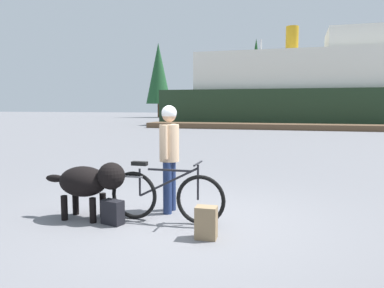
{
  "coord_description": "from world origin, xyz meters",
  "views": [
    {
      "loc": [
        1.65,
        -5.2,
        1.75
      ],
      "look_at": [
        -0.17,
        1.35,
        1.04
      ],
      "focal_mm": 34.41,
      "sensor_mm": 36.0,
      "label": 1
    }
  ],
  "objects_px": {
    "sailboat_moored": "(260,120)",
    "bicycle": "(166,196)",
    "ferry_boat": "(333,90)",
    "dog": "(89,181)",
    "backpack": "(206,223)",
    "person_cyclist": "(169,148)",
    "handbag_pannier": "(113,212)"
  },
  "relations": [
    {
      "from": "person_cyclist",
      "to": "handbag_pannier",
      "type": "distance_m",
      "value": 1.35
    },
    {
      "from": "bicycle",
      "to": "dog",
      "type": "relative_size",
      "value": 1.34
    },
    {
      "from": "bicycle",
      "to": "person_cyclist",
      "type": "distance_m",
      "value": 0.84
    },
    {
      "from": "dog",
      "to": "sailboat_moored",
      "type": "relative_size",
      "value": 0.17
    },
    {
      "from": "bicycle",
      "to": "handbag_pannier",
      "type": "height_order",
      "value": "bicycle"
    },
    {
      "from": "ferry_boat",
      "to": "bicycle",
      "type": "bearing_deg",
      "value": -99.76
    },
    {
      "from": "ferry_boat",
      "to": "backpack",
      "type": "bearing_deg",
      "value": -98.17
    },
    {
      "from": "person_cyclist",
      "to": "sailboat_moored",
      "type": "relative_size",
      "value": 0.22
    },
    {
      "from": "person_cyclist",
      "to": "handbag_pannier",
      "type": "height_order",
      "value": "person_cyclist"
    },
    {
      "from": "dog",
      "to": "handbag_pannier",
      "type": "relative_size",
      "value": 3.76
    },
    {
      "from": "ferry_boat",
      "to": "sailboat_moored",
      "type": "height_order",
      "value": "ferry_boat"
    },
    {
      "from": "person_cyclist",
      "to": "sailboat_moored",
      "type": "bearing_deg",
      "value": 92.06
    },
    {
      "from": "ferry_boat",
      "to": "sailboat_moored",
      "type": "relative_size",
      "value": 3.64
    },
    {
      "from": "backpack",
      "to": "dog",
      "type": "bearing_deg",
      "value": 169.95
    },
    {
      "from": "bicycle",
      "to": "backpack",
      "type": "bearing_deg",
      "value": -35.13
    },
    {
      "from": "dog",
      "to": "handbag_pannier",
      "type": "distance_m",
      "value": 0.62
    },
    {
      "from": "dog",
      "to": "handbag_pannier",
      "type": "bearing_deg",
      "value": -16.17
    },
    {
      "from": "handbag_pannier",
      "to": "person_cyclist",
      "type": "bearing_deg",
      "value": 53.74
    },
    {
      "from": "backpack",
      "to": "ferry_boat",
      "type": "bearing_deg",
      "value": 81.83
    },
    {
      "from": "person_cyclist",
      "to": "handbag_pannier",
      "type": "relative_size",
      "value": 4.88
    },
    {
      "from": "dog",
      "to": "sailboat_moored",
      "type": "bearing_deg",
      "value": 89.8
    },
    {
      "from": "dog",
      "to": "ferry_boat",
      "type": "relative_size",
      "value": 0.05
    },
    {
      "from": "backpack",
      "to": "sailboat_moored",
      "type": "bearing_deg",
      "value": 93.76
    },
    {
      "from": "handbag_pannier",
      "to": "ferry_boat",
      "type": "bearing_deg",
      "value": 79.01
    },
    {
      "from": "person_cyclist",
      "to": "dog",
      "type": "bearing_deg",
      "value": -146.65
    },
    {
      "from": "bicycle",
      "to": "ferry_boat",
      "type": "relative_size",
      "value": 0.06
    },
    {
      "from": "sailboat_moored",
      "to": "bicycle",
      "type": "bearing_deg",
      "value": -87.75
    },
    {
      "from": "dog",
      "to": "sailboat_moored",
      "type": "distance_m",
      "value": 27.43
    },
    {
      "from": "bicycle",
      "to": "person_cyclist",
      "type": "xyz_separation_m",
      "value": [
        -0.11,
        0.51,
        0.66
      ]
    },
    {
      "from": "dog",
      "to": "backpack",
      "type": "distance_m",
      "value": 1.99
    },
    {
      "from": "handbag_pannier",
      "to": "ferry_boat",
      "type": "xyz_separation_m",
      "value": [
        5.76,
        29.64,
        2.87
      ]
    },
    {
      "from": "sailboat_moored",
      "to": "ferry_boat",
      "type": "bearing_deg",
      "value": 18.74
    }
  ]
}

